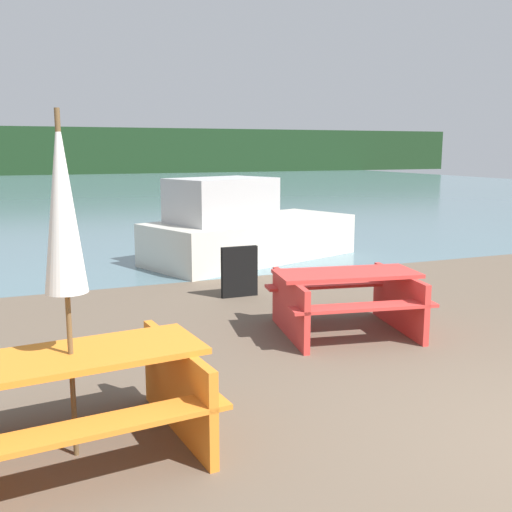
{
  "coord_description": "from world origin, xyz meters",
  "views": [
    {
      "loc": [
        -3.8,
        -2.68,
        2.15
      ],
      "look_at": [
        -1.05,
        4.05,
        0.85
      ],
      "focal_mm": 42.0,
      "sensor_mm": 36.0,
      "label": 1
    }
  ],
  "objects_px": {
    "signboard": "(239,272)",
    "boat": "(245,230)",
    "umbrella_white": "(62,205)",
    "picnic_table_red": "(346,296)",
    "picnic_table_orange": "(73,394)"
  },
  "relations": [
    {
      "from": "picnic_table_orange",
      "to": "signboard",
      "type": "height_order",
      "value": "picnic_table_orange"
    },
    {
      "from": "picnic_table_red",
      "to": "signboard",
      "type": "xyz_separation_m",
      "value": [
        -0.54,
        2.12,
        -0.07
      ]
    },
    {
      "from": "signboard",
      "to": "umbrella_white",
      "type": "bearing_deg",
      "value": -124.84
    },
    {
      "from": "picnic_table_red",
      "to": "umbrella_white",
      "type": "xyz_separation_m",
      "value": [
        -3.27,
        -1.79,
        1.34
      ]
    },
    {
      "from": "picnic_table_red",
      "to": "signboard",
      "type": "distance_m",
      "value": 2.19
    },
    {
      "from": "picnic_table_orange",
      "to": "boat",
      "type": "distance_m",
      "value": 7.67
    },
    {
      "from": "umbrella_white",
      "to": "boat",
      "type": "relative_size",
      "value": 0.53
    },
    {
      "from": "picnic_table_red",
      "to": "boat",
      "type": "xyz_separation_m",
      "value": [
        0.59,
        4.83,
        0.15
      ]
    },
    {
      "from": "signboard",
      "to": "boat",
      "type": "bearing_deg",
      "value": 67.27
    },
    {
      "from": "boat",
      "to": "signboard",
      "type": "height_order",
      "value": "boat"
    },
    {
      "from": "picnic_table_orange",
      "to": "boat",
      "type": "xyz_separation_m",
      "value": [
        3.86,
        6.62,
        0.13
      ]
    },
    {
      "from": "picnic_table_orange",
      "to": "picnic_table_red",
      "type": "bearing_deg",
      "value": 28.77
    },
    {
      "from": "boat",
      "to": "signboard",
      "type": "distance_m",
      "value": 2.94
    },
    {
      "from": "umbrella_white",
      "to": "picnic_table_red",
      "type": "bearing_deg",
      "value": 28.77
    },
    {
      "from": "picnic_table_red",
      "to": "umbrella_white",
      "type": "relative_size",
      "value": 0.77
    }
  ]
}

